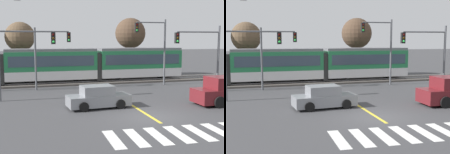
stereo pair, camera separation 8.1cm
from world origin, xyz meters
TOP-DOWN VIEW (x-y plane):
  - ground_plane at (0.00, 0.00)m, footprint 200.00×200.00m
  - track_bed at (0.00, 15.22)m, footprint 120.00×4.00m
  - rail_near at (0.00, 14.50)m, footprint 120.00×0.08m
  - rail_far at (0.00, 15.94)m, footprint 120.00×0.08m
  - light_rail_tram at (-4.51, 15.21)m, footprint 28.00×2.64m
  - crosswalk_stripe_0 at (-3.30, -3.33)m, footprint 0.66×2.82m
  - crosswalk_stripe_1 at (-2.20, -3.37)m, footprint 0.66×2.82m
  - crosswalk_stripe_2 at (-1.10, -3.41)m, footprint 0.66×2.82m
  - crosswalk_stripe_3 at (0.00, -3.45)m, footprint 0.66×2.82m
  - crosswalk_stripe_4 at (1.10, -3.49)m, footprint 0.66×2.82m
  - crosswalk_stripe_5 at (2.20, -3.52)m, footprint 0.66×2.82m
  - lane_centre_line at (0.00, 5.89)m, footprint 0.20×14.67m
  - sedan_crossing at (-2.44, 3.32)m, footprint 4.32×2.17m
  - traffic_light_far_right at (5.36, 11.73)m, footprint 3.25×0.38m
  - traffic_light_far_left at (-5.07, 11.75)m, footprint 3.25×0.38m
  - traffic_light_mid_right at (7.54, 6.62)m, footprint 4.25×0.38m
  - traffic_light_mid_left at (-7.49, 7.40)m, footprint 4.25×0.38m
  - bare_tree_west at (-7.51, 19.10)m, footprint 3.25×3.25m
  - bare_tree_east at (5.40, 19.36)m, footprint 3.69×3.69m

SIDE VIEW (x-z plane):
  - ground_plane at x=0.00m, z-range 0.00..0.00m
  - lane_centre_line at x=0.00m, z-range 0.00..0.01m
  - crosswalk_stripe_0 at x=-3.30m, z-range 0.00..0.01m
  - crosswalk_stripe_1 at x=-2.20m, z-range 0.00..0.01m
  - crosswalk_stripe_2 at x=-1.10m, z-range 0.00..0.01m
  - crosswalk_stripe_3 at x=0.00m, z-range 0.00..0.01m
  - crosswalk_stripe_4 at x=1.10m, z-range 0.00..0.01m
  - crosswalk_stripe_5 at x=2.20m, z-range 0.00..0.01m
  - track_bed at x=0.00m, z-range 0.00..0.18m
  - rail_near at x=0.00m, z-range 0.18..0.28m
  - rail_far at x=0.00m, z-range 0.18..0.28m
  - sedan_crossing at x=-2.44m, z-range -0.06..1.46m
  - light_rail_tram at x=-4.51m, z-range 0.33..3.76m
  - traffic_light_far_left at x=-5.07m, z-range 0.92..6.53m
  - traffic_light_mid_left at x=-7.49m, z-range 0.90..6.65m
  - traffic_light_mid_right at x=7.54m, z-range 0.92..6.65m
  - traffic_light_far_right at x=5.36m, z-range 1.04..7.55m
  - bare_tree_west at x=-7.51m, z-range 1.56..8.01m
  - bare_tree_east at x=5.40m, z-range 1.67..8.77m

